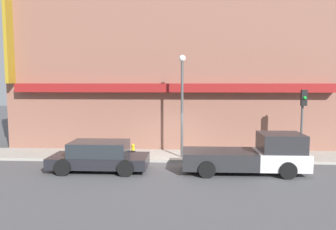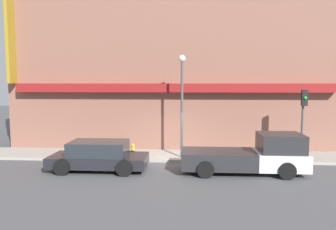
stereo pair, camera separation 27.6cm
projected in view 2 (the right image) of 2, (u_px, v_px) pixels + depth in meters
ground_plane at (170, 163)px, 16.70m from camera, size 80.00×80.00×0.00m
sidewalk at (172, 156)px, 17.99m from camera, size 36.00×2.63×0.14m
building at (174, 54)px, 20.21m from camera, size 19.80×3.80×11.71m
pickup_truck at (252, 156)px, 14.73m from camera, size 5.51×2.13×1.80m
parked_car at (99, 156)px, 15.20m from camera, size 4.49×2.11×1.36m
fire_hydrant at (133, 151)px, 17.19m from camera, size 0.17×0.17×0.74m
street_lamp at (182, 94)px, 16.97m from camera, size 0.36×0.36×5.35m
traffic_light at (303, 112)px, 16.43m from camera, size 0.28×0.42×3.57m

